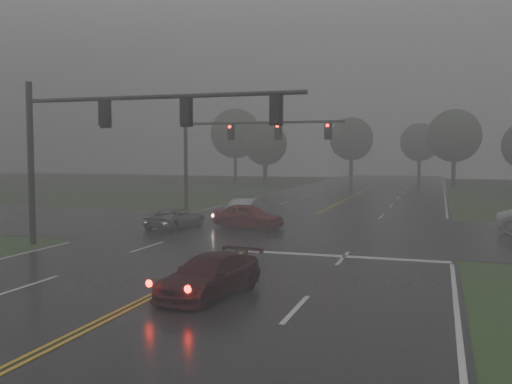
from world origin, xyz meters
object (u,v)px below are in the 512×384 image
(signal_gantry_far, at_px, (232,142))
(signal_gantry_near, at_px, (106,130))
(car_grey, at_px, (176,228))
(sedan_red, at_px, (248,228))
(sedan_silver, at_px, (247,219))
(sedan_maroon, at_px, (209,296))

(signal_gantry_far, bearing_deg, signal_gantry_near, -88.66)
(car_grey, height_order, signal_gantry_far, signal_gantry_far)
(sedan_red, xyz_separation_m, sedan_silver, (-1.49, 4.10, 0.00))
(sedan_red, height_order, signal_gantry_far, signal_gantry_far)
(signal_gantry_near, relative_size, signal_gantry_far, 1.10)
(sedan_maroon, bearing_deg, signal_gantry_near, 151.09)
(signal_gantry_near, bearing_deg, sedan_red, 65.34)
(sedan_red, relative_size, sedan_silver, 0.99)
(sedan_maroon, xyz_separation_m, sedan_silver, (-5.31, 19.07, 0.00))
(sedan_maroon, bearing_deg, sedan_silver, 117.00)
(sedan_maroon, bearing_deg, signal_gantry_far, 120.25)
(signal_gantry_near, bearing_deg, sedan_silver, 79.22)
(sedan_red, relative_size, car_grey, 0.99)
(signal_gantry_near, bearing_deg, sedan_maroon, -40.36)
(signal_gantry_near, distance_m, signal_gantry_far, 17.25)
(sedan_silver, distance_m, car_grey, 5.88)
(sedan_silver, height_order, signal_gantry_near, signal_gantry_near)
(sedan_maroon, height_order, signal_gantry_far, signal_gantry_far)
(sedan_silver, bearing_deg, signal_gantry_far, -61.09)
(car_grey, bearing_deg, signal_gantry_far, -80.15)
(car_grey, distance_m, signal_gantry_near, 9.00)
(signal_gantry_near, bearing_deg, car_grey, 90.96)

